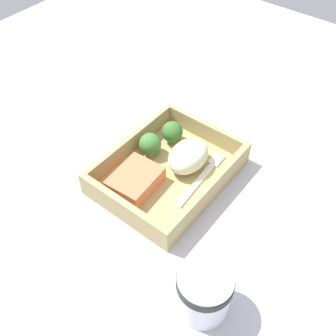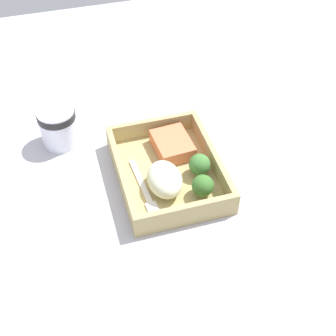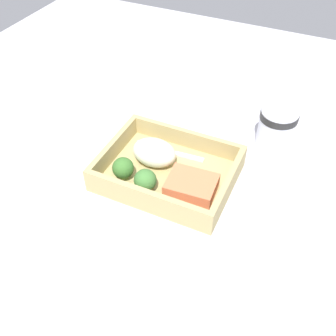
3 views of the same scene
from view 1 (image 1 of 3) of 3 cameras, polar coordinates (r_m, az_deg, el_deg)
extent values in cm
cube|color=#B4B3BA|center=(78.74, 0.00, -1.81)|extent=(160.00, 160.00, 2.00)
cube|color=tan|center=(77.53, 0.00, -1.04)|extent=(26.84, 20.75, 1.20)
cube|color=tan|center=(71.99, 6.14, -3.25)|extent=(26.84, 1.20, 4.18)
cube|color=tan|center=(80.11, -5.51, 3.48)|extent=(26.84, 1.20, 4.18)
cube|color=tan|center=(69.57, -6.58, -5.82)|extent=(1.20, 18.35, 4.18)
cube|color=tan|center=(83.06, 5.50, 5.42)|extent=(1.20, 18.35, 4.18)
cube|color=#E07148|center=(74.01, -4.76, -1.80)|extent=(9.98, 8.17, 3.19)
ellipsoid|color=silver|center=(76.53, 2.96, 1.74)|extent=(9.47, 6.89, 5.50)
cylinder|color=#809D54|center=(82.84, 0.61, 4.29)|extent=(1.67, 1.67, 1.50)
sphere|color=#396B2B|center=(81.51, 0.62, 5.29)|extent=(4.40, 4.40, 4.40)
cylinder|color=#82A75C|center=(80.30, -2.57, 2.50)|extent=(1.71, 1.71, 1.53)
sphere|color=#3F7434|center=(78.89, -2.62, 3.52)|extent=(4.50, 4.50, 4.50)
cube|color=silver|center=(75.05, 4.06, -2.44)|extent=(12.45, 1.97, 0.44)
cube|color=silver|center=(79.80, 7.01, 1.18)|extent=(3.55, 2.44, 0.44)
cylinder|color=white|center=(60.14, 5.21, -17.47)|extent=(8.07, 8.07, 8.99)
cylinder|color=black|center=(57.18, 5.44, -16.09)|extent=(8.31, 8.31, 1.62)
cube|color=white|center=(71.06, 14.38, -10.50)|extent=(10.11, 14.91, 0.24)
camera|label=2|loc=(1.06, 47.01, 45.32)|focal=50.00mm
camera|label=3|loc=(0.86, -52.11, 33.52)|focal=42.00mm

